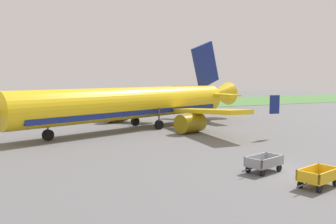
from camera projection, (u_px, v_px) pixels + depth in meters
name	position (u px, v px, depth m)	size (l,w,h in m)	color
ground_plane	(279.00, 172.00, 24.40)	(220.00, 220.00, 0.00)	slate
grass_strip	(85.00, 106.00, 77.60)	(220.00, 28.00, 0.06)	#518442
airplane	(137.00, 103.00, 44.00)	(36.44, 29.67, 11.34)	yellow
baggage_cart_nearest	(318.00, 177.00, 20.96)	(3.62, 2.01, 1.07)	gold
baggage_cart_second_in_row	(264.00, 163.00, 24.28)	(3.62, 2.04, 1.07)	gray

